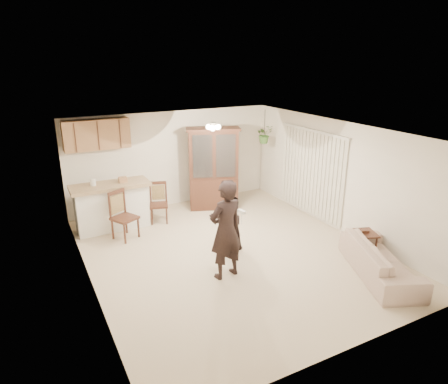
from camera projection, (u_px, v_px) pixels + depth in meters
name	position (u px, v px, depth m)	size (l,w,h in m)	color
floor	(231.00, 253.00, 8.19)	(6.50, 6.50, 0.00)	beige
ceiling	(232.00, 132.00, 7.38)	(5.50, 6.50, 0.02)	white
wall_back	(173.00, 159.00, 10.51)	(5.50, 0.02, 2.50)	white
wall_front	(354.00, 271.00, 5.06)	(5.50, 0.02, 2.50)	white
wall_left	(85.00, 221.00, 6.58)	(0.02, 6.50, 2.50)	white
wall_right	(339.00, 177.00, 8.99)	(0.02, 6.50, 2.50)	white
breakfast_bar	(112.00, 208.00, 9.19)	(1.60, 0.55, 1.00)	white
bar_top	(110.00, 186.00, 9.01)	(1.75, 0.70, 0.08)	tan
upper_cabinets	(97.00, 134.00, 9.25)	(1.50, 0.34, 0.70)	brown
vertical_blinds	(311.00, 173.00, 9.77)	(0.06, 2.30, 2.10)	silver
ceiling_fixture	(213.00, 127.00, 8.50)	(0.36, 0.36, 0.20)	#FFEABF
hanging_plant	(264.00, 134.00, 10.61)	(0.43, 0.37, 0.48)	#295522
plant_cord	(265.00, 122.00, 10.50)	(0.01, 0.01, 0.65)	black
sofa	(381.00, 257.00, 7.26)	(1.87, 0.73, 0.73)	beige
adult	(226.00, 231.00, 7.04)	(0.66, 0.43, 1.80)	black
child	(226.00, 220.00, 8.11)	(0.66, 0.51, 1.35)	black
china_hutch	(213.00, 169.00, 10.30)	(1.44, 0.96, 2.13)	#3A1D15
side_table	(362.00, 244.00, 7.98)	(0.60, 0.60, 0.57)	#3A1D15
chair_bar	(125.00, 225.00, 8.75)	(0.64, 0.64, 1.08)	#3A1D15
chair_hutch_left	(159.00, 211.00, 9.63)	(0.54, 0.54, 0.97)	#3A1D15
chair_hutch_right	(210.00, 193.00, 10.98)	(0.54, 0.54, 0.91)	#3A1D15
controller_adult	(242.00, 212.00, 6.56)	(0.05, 0.16, 0.05)	white
controller_child	(235.00, 214.00, 7.73)	(0.04, 0.13, 0.04)	white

